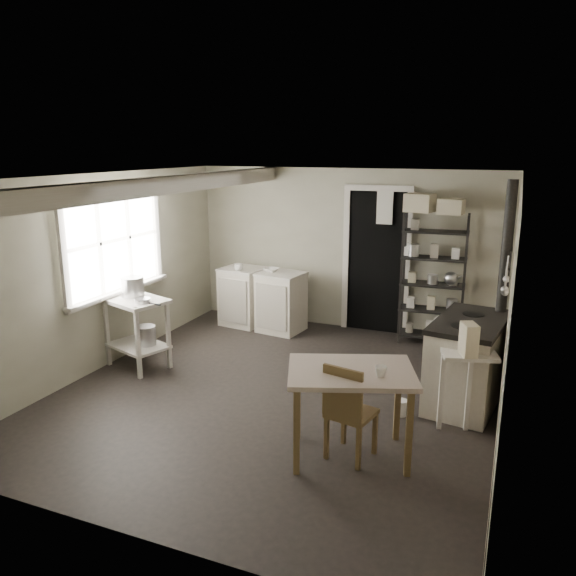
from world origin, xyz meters
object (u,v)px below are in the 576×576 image
at_px(stockpot, 133,289).
at_px(work_table, 350,415).
at_px(prep_table, 138,335).
at_px(chair, 352,404).
at_px(base_cabinets, 262,297).
at_px(flour_sack, 446,334).
at_px(stove, 467,363).
at_px(shelf_rack, 433,274).

distance_m(stockpot, work_table, 3.25).
bearing_deg(prep_table, chair, -18.76).
distance_m(base_cabinets, flour_sack, 2.64).
relative_size(stove, flour_sack, 2.22).
bearing_deg(stove, prep_table, -164.59).
xyz_separation_m(shelf_rack, work_table, (-0.20, -3.18, -0.57)).
relative_size(prep_table, base_cabinets, 0.65).
bearing_deg(work_table, shelf_rack, 86.41).
bearing_deg(chair, work_table, 170.98).
xyz_separation_m(base_cabinets, stove, (3.01, -1.49, -0.02)).
bearing_deg(chair, base_cabinets, 138.79).
height_order(shelf_rack, work_table, shelf_rack).
distance_m(stockpot, chair, 3.25).
bearing_deg(chair, flour_sack, 93.57).
xyz_separation_m(stockpot, flour_sack, (3.46, 1.81, -0.70)).
xyz_separation_m(work_table, flour_sack, (0.45, 2.89, -0.14)).
bearing_deg(stove, stockpot, -165.98).
xyz_separation_m(stove, chair, (-0.81, -1.46, 0.04)).
bearing_deg(work_table, flour_sack, 81.18).
bearing_deg(stockpot, stove, 5.59).
bearing_deg(stove, shelf_rack, 118.30).
relative_size(base_cabinets, chair, 1.50).
xyz_separation_m(stockpot, work_table, (3.01, -1.07, -0.56)).
height_order(base_cabinets, flour_sack, base_cabinets).
bearing_deg(chair, shelf_rack, 98.77).
height_order(prep_table, stockpot, stockpot).
height_order(base_cabinets, work_table, base_cabinets).
bearing_deg(flour_sack, stove, -75.30).
xyz_separation_m(shelf_rack, flour_sack, (0.25, -0.29, -0.71)).
height_order(stockpot, work_table, stockpot).
xyz_separation_m(work_table, chair, (0.01, -0.01, 0.10)).
distance_m(stockpot, base_cabinets, 2.10).
height_order(base_cabinets, chair, chair).
distance_m(chair, flour_sack, 2.94).
xyz_separation_m(base_cabinets, work_table, (2.18, -2.94, -0.08)).
xyz_separation_m(base_cabinets, flour_sack, (2.63, -0.05, -0.22)).
bearing_deg(prep_table, stockpot, 137.88).
relative_size(work_table, flour_sack, 2.02).
xyz_separation_m(shelf_rack, chair, (-0.18, -3.19, -0.46)).
height_order(stockpot, shelf_rack, shelf_rack).
bearing_deg(prep_table, shelf_rack, 35.06).
distance_m(stove, work_table, 1.67).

